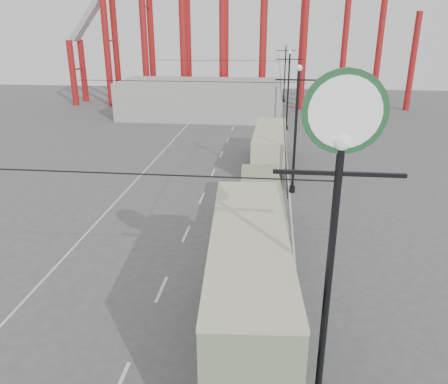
# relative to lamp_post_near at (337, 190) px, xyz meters

# --- Properties ---
(ground) EXTENTS (160.00, 160.00, 0.00)m
(ground) POSITION_rel_lamp_post_near_xyz_m (-5.60, 3.00, -7.86)
(ground) COLOR #4F4F52
(ground) RESTS_ON ground
(road_markings) EXTENTS (12.52, 120.00, 0.01)m
(road_markings) POSITION_rel_lamp_post_near_xyz_m (-6.46, 22.70, -7.86)
(road_markings) COLOR silver
(road_markings) RESTS_ON ground
(lamp_post_near) EXTENTS (3.20, 0.44, 10.80)m
(lamp_post_near) POSITION_rel_lamp_post_near_xyz_m (0.00, 0.00, 0.00)
(lamp_post_near) COLOR black
(lamp_post_near) RESTS_ON ground
(lamp_post_mid) EXTENTS (3.20, 0.44, 9.32)m
(lamp_post_mid) POSITION_rel_lamp_post_near_xyz_m (0.00, 21.00, -3.18)
(lamp_post_mid) COLOR black
(lamp_post_mid) RESTS_ON ground
(lamp_post_far) EXTENTS (3.20, 0.44, 9.32)m
(lamp_post_far) POSITION_rel_lamp_post_near_xyz_m (0.00, 43.00, -3.18)
(lamp_post_far) COLOR black
(lamp_post_far) RESTS_ON ground
(lamp_post_distant) EXTENTS (3.20, 0.44, 9.32)m
(lamp_post_distant) POSITION_rel_lamp_post_near_xyz_m (0.00, 65.00, -3.18)
(lamp_post_distant) COLOR black
(lamp_post_distant) RESTS_ON ground
(fairground_shed) EXTENTS (22.00, 10.00, 5.00)m
(fairground_shed) POSITION_rel_lamp_post_near_xyz_m (-11.60, 50.00, -5.36)
(fairground_shed) COLOR #A0A19C
(fairground_shed) RESTS_ON ground
(double_decker_bus) EXTENTS (3.25, 10.16, 5.37)m
(double_decker_bus) POSITION_rel_lamp_post_near_xyz_m (-2.27, 2.57, -4.85)
(double_decker_bus) COLOR #323B20
(double_decker_bus) RESTS_ON ground
(single_decker_green) EXTENTS (2.94, 10.60, 2.97)m
(single_decker_green) POSITION_rel_lamp_post_near_xyz_m (-2.16, 12.93, -6.19)
(single_decker_green) COLOR gray
(single_decker_green) RESTS_ON ground
(single_decker_cream) EXTENTS (2.89, 10.80, 3.35)m
(single_decker_cream) POSITION_rel_lamp_post_near_xyz_m (-1.84, 27.65, -5.98)
(single_decker_cream) COLOR beige
(single_decker_cream) RESTS_ON ground
(pedestrian) EXTENTS (0.69, 0.60, 1.60)m
(pedestrian) POSITION_rel_lamp_post_near_xyz_m (-3.04, 13.83, -7.06)
(pedestrian) COLOR black
(pedestrian) RESTS_ON ground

